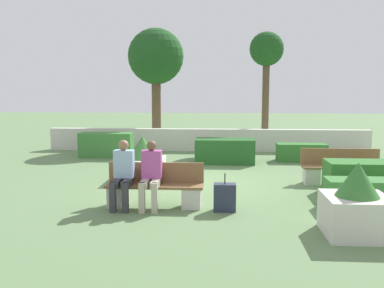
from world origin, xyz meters
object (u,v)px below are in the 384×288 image
(person_seated_woman, at_px, (123,171))
(bench_front, at_px, (155,190))
(bench_left_side, at_px, (341,171))
(person_seated_man, at_px, (151,172))
(planter_corner_left, at_px, (143,161))
(tree_center_left, at_px, (267,54))
(suitcase, at_px, (225,197))
(tree_leftmost, at_px, (156,58))
(planter_corner_right, at_px, (356,206))

(person_seated_woman, bearing_deg, bench_front, 13.26)
(bench_left_side, height_order, person_seated_man, person_seated_man)
(person_seated_woman, relative_size, planter_corner_left, 1.18)
(person_seated_man, relative_size, planter_corner_left, 1.17)
(person_seated_woman, distance_m, tree_center_left, 10.14)
(suitcase, relative_size, tree_center_left, 0.16)
(tree_leftmost, distance_m, tree_center_left, 4.38)
(planter_corner_left, bearing_deg, suitcase, -52.34)
(bench_left_side, distance_m, planter_corner_right, 3.83)
(tree_leftmost, relative_size, tree_center_left, 1.05)
(person_seated_man, xyz_separation_m, planter_corner_right, (3.48, -1.32, -0.23))
(bench_front, relative_size, person_seated_man, 1.46)
(tree_center_left, bearing_deg, person_seated_man, -108.93)
(tree_leftmost, bearing_deg, person_seated_man, -82.15)
(bench_front, xyz_separation_m, tree_center_left, (3.04, 8.87, 3.29))
(planter_corner_right, distance_m, tree_center_left, 10.80)
(bench_front, bearing_deg, suitcase, -10.29)
(bench_left_side, height_order, suitcase, bench_left_side)
(bench_front, relative_size, planter_corner_left, 1.71)
(tree_leftmost, bearing_deg, person_seated_woman, -85.50)
(person_seated_man, relative_size, suitcase, 1.80)
(person_seated_woman, height_order, suitcase, person_seated_woman)
(person_seated_man, distance_m, tree_center_left, 9.96)
(bench_front, xyz_separation_m, person_seated_woman, (-0.60, -0.14, 0.40))
(bench_front, xyz_separation_m, suitcase, (1.37, -0.25, -0.06))
(person_seated_man, distance_m, tree_leftmost, 9.79)
(person_seated_woman, relative_size, planter_corner_right, 1.13)
(person_seated_woman, xyz_separation_m, planter_corner_left, (-0.08, 2.55, -0.24))
(person_seated_man, height_order, tree_leftmost, tree_leftmost)
(bench_left_side, relative_size, planter_corner_left, 1.70)
(suitcase, height_order, tree_center_left, tree_center_left)
(bench_left_side, bearing_deg, suitcase, -129.05)
(planter_corner_right, bearing_deg, person_seated_man, 159.23)
(person_seated_woman, bearing_deg, tree_leftmost, 94.50)
(person_seated_woman, height_order, tree_leftmost, tree_leftmost)
(suitcase, bearing_deg, bench_left_side, 41.53)
(person_seated_woman, bearing_deg, bench_left_side, 26.63)
(person_seated_woman, xyz_separation_m, suitcase, (1.97, -0.11, -0.46))
(planter_corner_left, relative_size, suitcase, 1.54)
(bench_left_side, bearing_deg, planter_corner_left, -172.07)
(planter_corner_right, bearing_deg, planter_corner_left, 136.71)
(suitcase, bearing_deg, tree_leftmost, 106.05)
(suitcase, height_order, tree_leftmost, tree_leftmost)
(planter_corner_right, bearing_deg, person_seated_woman, 161.85)
(tree_center_left, bearing_deg, bench_front, -108.92)
(planter_corner_left, relative_size, tree_leftmost, 0.24)
(bench_left_side, height_order, tree_leftmost, tree_leftmost)
(planter_corner_left, height_order, suitcase, planter_corner_left)
(person_seated_man, xyz_separation_m, suitcase, (1.42, -0.11, -0.45))
(person_seated_man, xyz_separation_m, tree_center_left, (3.09, 9.01, 2.90))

